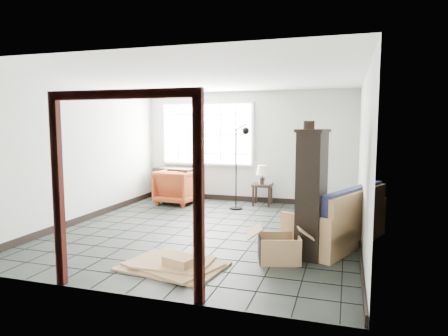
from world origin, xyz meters
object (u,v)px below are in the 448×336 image
(futon_sofa, at_px, (341,223))
(side_table, at_px, (262,188))
(tall_shelf, at_px, (311,193))
(armchair, at_px, (177,185))

(futon_sofa, distance_m, side_table, 3.09)
(futon_sofa, distance_m, tall_shelf, 1.06)
(tall_shelf, bearing_deg, futon_sofa, 74.36)
(futon_sofa, xyz_separation_m, tall_shelf, (-0.40, -0.79, 0.58))
(side_table, bearing_deg, futon_sofa, -55.13)
(tall_shelf, bearing_deg, armchair, 149.33)
(side_table, bearing_deg, armchair, -168.11)
(armchair, distance_m, tall_shelf, 4.42)
(armchair, bearing_deg, tall_shelf, 144.03)
(futon_sofa, distance_m, armchair, 4.26)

